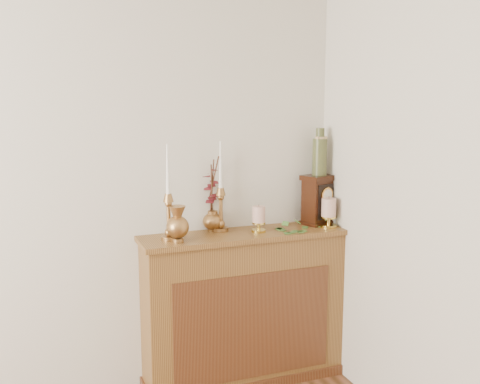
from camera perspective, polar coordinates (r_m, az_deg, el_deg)
name	(u,v)px	position (r m, az deg, el deg)	size (l,w,h in m)	color
console_shelf	(244,312)	(3.46, 0.43, -12.09)	(1.24, 0.34, 0.93)	brown
candlestick_left	(169,209)	(3.12, -7.27, -1.75)	(0.09, 0.09, 0.53)	#A67942
candlestick_center	(221,202)	(3.30, -1.97, -1.06)	(0.09, 0.09, 0.53)	#A67942
bud_vase	(178,224)	(3.08, -6.36, -3.30)	(0.13, 0.13, 0.20)	#A67942
ginger_jar	(211,196)	(3.34, -2.95, -0.44)	(0.19, 0.20, 0.45)	#A67942
pillar_candle_left	(259,218)	(3.30, 1.92, -2.62)	(0.09, 0.09, 0.16)	gold
pillar_candle_right	(329,211)	(3.45, 8.99, -1.94)	(0.10, 0.10, 0.19)	gold
ivy_garland	(310,227)	(3.42, 7.08, -3.56)	(0.43, 0.19, 0.07)	#3E6B28
mantel_clock	(319,200)	(3.53, 8.02, -0.81)	(0.24, 0.20, 0.31)	black
ceramic_vase	(320,154)	(3.50, 8.10, 3.83)	(0.09, 0.09, 0.29)	#193324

